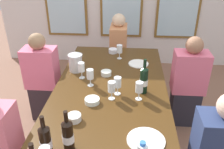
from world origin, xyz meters
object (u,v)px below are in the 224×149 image
tasting_bowl_1 (74,118)px  seated_person_4 (118,52)px  metal_pitcher (76,63)px  wine_glass_0 (81,67)px  seated_person_3 (188,85)px  dining_table (110,97)px  wine_glass_6 (139,88)px  tasting_bowl_3 (106,73)px  wine_glass_3 (118,83)px  wine_bottle_2 (68,135)px  wine_glass_1 (120,49)px  white_plate_1 (146,140)px  white_plate_0 (138,64)px  tasting_bowl_2 (113,51)px  wine_glass_2 (90,75)px  tasting_bowl_0 (92,101)px  wine_bottle_1 (46,141)px  wine_bottle_0 (144,80)px  wine_glass_4 (112,88)px  seated_person_2 (43,80)px

tasting_bowl_1 → seated_person_4: seated_person_4 is taller
metal_pitcher → seated_person_4: size_ratio=0.17×
wine_glass_0 → seated_person_3: size_ratio=0.16×
dining_table → wine_glass_6: (0.27, -0.10, 0.19)m
tasting_bowl_3 → wine_glass_6: wine_glass_6 is taller
tasting_bowl_3 → wine_glass_3: size_ratio=0.64×
wine_bottle_2 → wine_glass_1: 1.52m
white_plate_1 → white_plate_0: bearing=91.5°
tasting_bowl_2 → white_plate_0: bearing=-43.8°
white_plate_1 → wine_glass_2: 0.89m
tasting_bowl_2 → wine_glass_1: size_ratio=0.63×
wine_glass_2 → wine_glass_3: (0.27, -0.13, 0.00)m
wine_glass_6 → seated_person_4: bearing=99.7°
metal_pitcher → tasting_bowl_0: metal_pitcher is taller
tasting_bowl_2 → wine_glass_1: wine_glass_1 is taller
tasting_bowl_3 → seated_person_3: bearing=14.1°
wine_glass_3 → wine_glass_1: bearing=91.8°
wine_bottle_2 → dining_table: bearing=74.2°
wine_bottle_1 → wine_glass_0: bearing=88.5°
wine_bottle_1 → seated_person_3: seated_person_3 is taller
wine_bottle_1 → white_plate_1: bearing=15.5°
white_plate_1 → wine_bottle_0: bearing=90.1°
wine_bottle_2 → wine_glass_0: 0.99m
white_plate_0 → wine_bottle_2: wine_bottle_2 is taller
wine_glass_6 → seated_person_3: size_ratio=0.16×
white_plate_0 → wine_glass_4: size_ratio=1.33×
wine_bottle_2 → tasting_bowl_3: wine_bottle_2 is taller
seated_person_3 → dining_table: bearing=-146.9°
dining_table → wine_glass_3: 0.20m
tasting_bowl_3 → wine_glass_6: (0.34, -0.43, 0.10)m
wine_bottle_2 → wine_glass_4: wine_bottle_2 is taller
white_plate_1 → wine_bottle_1: 0.69m
tasting_bowl_0 → metal_pitcher: bearing=114.4°
dining_table → wine_glass_2: wine_glass_2 is taller
white_plate_0 → tasting_bowl_1: size_ratio=2.06×
wine_glass_4 → seated_person_3: (0.83, 0.68, -0.33)m
white_plate_0 → wine_glass_6: size_ratio=1.33×
wine_glass_3 → metal_pitcher: bearing=137.9°
white_plate_1 → wine_glass_2: (-0.51, 0.73, 0.12)m
seated_person_4 → seated_person_3: bearing=-46.3°
tasting_bowl_2 → wine_glass_4: size_ratio=0.63×
wine_bottle_2 → tasting_bowl_1: wine_bottle_2 is taller
tasting_bowl_0 → white_plate_0: bearing=62.9°
white_plate_0 → wine_glass_2: wine_glass_2 is taller
wine_glass_0 → wine_glass_2: size_ratio=1.00×
dining_table → seated_person_2: bearing=148.1°
white_plate_0 → wine_glass_2: 0.72m
tasting_bowl_0 → seated_person_3: (1.00, 0.75, -0.24)m
wine_glass_0 → wine_glass_4: same height
tasting_bowl_2 → wine_glass_6: size_ratio=0.63×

